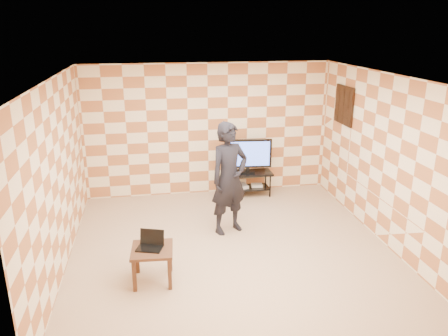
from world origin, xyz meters
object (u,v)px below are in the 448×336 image
Objects in this scene: person at (229,178)px; tv_stand at (247,179)px; side_table at (152,254)px; tv at (248,154)px.

tv_stand is at bearing 42.40° from person.
person is at bearing -113.49° from tv_stand.
side_table is 0.31× the size of person.
tv is at bearing -84.39° from tv_stand.
tv reaches higher than tv_stand.
person is at bearing 45.59° from side_table.
tv is 1.63× the size of side_table.
tv_stand is 1.80m from person.
tv_stand and side_table have the same top height.
person is (-0.68, -1.55, 0.07)m from tv.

